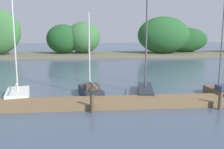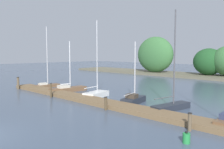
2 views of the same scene
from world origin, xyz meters
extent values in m
cube|color=brown|center=(0.00, 9.93, 0.17)|extent=(31.19, 1.80, 0.35)
cube|color=#66604C|center=(0.00, 37.64, 0.20)|extent=(69.50, 8.00, 0.40)
ellipsoid|color=#386B38|center=(-0.55, 38.65, 2.98)|extent=(5.47, 5.13, 5.15)
ellipsoid|color=#1E4C23|center=(16.92, 38.99, 2.50)|extent=(7.85, 3.43, 4.21)
ellipsoid|color=#1E4C23|center=(-3.81, 38.29, 2.75)|extent=(5.39, 4.36, 4.70)
ellipsoid|color=#235628|center=(12.54, 37.19, 3.38)|extent=(8.55, 5.49, 5.95)
cube|color=white|center=(-4.08, 11.90, 0.25)|extent=(1.85, 2.90, 0.50)
cube|color=white|center=(-4.32, 13.08, 0.23)|extent=(0.85, 0.81, 0.43)
cylinder|color=silver|center=(-4.12, 12.10, 3.99)|extent=(0.08, 0.08, 6.98)
cylinder|color=silver|center=(-3.93, 11.17, 1.06)|extent=(0.50, 2.08, 0.07)
cube|color=#232833|center=(0.42, 12.22, 0.26)|extent=(1.70, 2.92, 0.52)
cube|color=#232833|center=(0.15, 13.42, 0.23)|extent=(0.76, 0.80, 0.44)
cube|color=#3D3328|center=(0.50, 11.89, 0.69)|extent=(1.01, 0.99, 0.34)
cylinder|color=#B7B7BC|center=(0.38, 12.42, 2.91)|extent=(0.11, 0.11, 4.78)
cylinder|color=#B7B7BC|center=(0.58, 11.51, 0.90)|extent=(0.51, 2.03, 0.06)
cube|color=#232833|center=(4.04, 12.27, 0.24)|extent=(1.52, 3.63, 0.47)
cube|color=#232833|center=(4.32, 13.84, 0.21)|extent=(0.65, 0.96, 0.40)
cylinder|color=#4C4C51|center=(4.09, 12.53, 4.02)|extent=(0.11, 0.11, 7.09)
cylinder|color=#4C4C51|center=(3.92, 11.56, 1.04)|extent=(0.45, 2.17, 0.07)
cube|color=brown|center=(8.59, 11.12, 0.25)|extent=(0.97, 2.80, 0.51)
cube|color=brown|center=(8.56, 12.37, 0.23)|extent=(0.52, 0.71, 0.43)
cube|color=#2D3856|center=(8.60, 10.77, 0.67)|extent=(0.70, 0.85, 0.33)
cylinder|color=#4C4C51|center=(8.59, 11.33, 4.34)|extent=(0.08, 0.08, 7.67)
cylinder|color=#4C3D28|center=(0.49, 8.79, 0.49)|extent=(0.21, 0.21, 0.98)
cylinder|color=black|center=(0.49, 8.79, 1.00)|extent=(0.24, 0.24, 0.04)
cylinder|color=brown|center=(7.32, 8.68, 0.49)|extent=(0.22, 0.22, 0.99)
cylinder|color=black|center=(7.32, 8.68, 1.01)|extent=(0.25, 0.25, 0.04)
camera|label=1|loc=(0.38, -3.86, 4.23)|focal=40.74mm
camera|label=2|loc=(13.29, -3.72, 4.38)|focal=38.35mm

